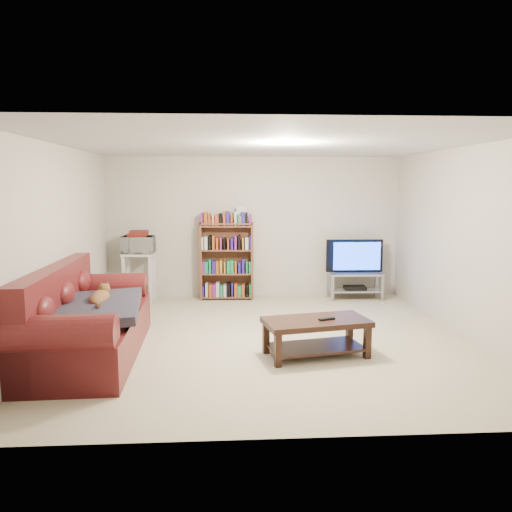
{
  "coord_description": "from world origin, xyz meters",
  "views": [
    {
      "loc": [
        -0.49,
        -6.05,
        1.91
      ],
      "look_at": [
        -0.1,
        0.4,
        1.0
      ],
      "focal_mm": 35.0,
      "sensor_mm": 36.0,
      "label": 1
    }
  ],
  "objects": [
    {
      "name": "floor",
      "position": [
        0.0,
        0.0,
        0.0
      ],
      "size": [
        5.0,
        5.0,
        0.0
      ],
      "primitive_type": "plane",
      "color": "beige",
      "rests_on": "ground"
    },
    {
      "name": "ceiling",
      "position": [
        0.0,
        0.0,
        2.4
      ],
      "size": [
        5.0,
        5.0,
        0.0
      ],
      "primitive_type": "plane",
      "rotation": [
        3.14,
        0.0,
        0.0
      ],
      "color": "white",
      "rests_on": "ground"
    },
    {
      "name": "wall_back",
      "position": [
        0.0,
        2.5,
        1.2
      ],
      "size": [
        5.0,
        0.0,
        5.0
      ],
      "primitive_type": "plane",
      "rotation": [
        1.57,
        0.0,
        0.0
      ],
      "color": "beige",
      "rests_on": "ground"
    },
    {
      "name": "wall_front",
      "position": [
        0.0,
        -2.5,
        1.2
      ],
      "size": [
        5.0,
        0.0,
        5.0
      ],
      "primitive_type": "plane",
      "rotation": [
        -1.57,
        0.0,
        0.0
      ],
      "color": "beige",
      "rests_on": "ground"
    },
    {
      "name": "wall_left",
      "position": [
        -2.5,
        0.0,
        1.2
      ],
      "size": [
        0.0,
        5.0,
        5.0
      ],
      "primitive_type": "plane",
      "rotation": [
        1.57,
        0.0,
        1.57
      ],
      "color": "beige",
      "rests_on": "ground"
    },
    {
      "name": "wall_right",
      "position": [
        2.5,
        0.0,
        1.2
      ],
      "size": [
        0.0,
        5.0,
        5.0
      ],
      "primitive_type": "plane",
      "rotation": [
        1.57,
        0.0,
        -1.57
      ],
      "color": "beige",
      "rests_on": "ground"
    },
    {
      "name": "sofa",
      "position": [
        -2.12,
        -0.49,
        0.35
      ],
      "size": [
        1.11,
        2.43,
        1.02
      ],
      "rotation": [
        0.0,
        0.0,
        0.03
      ],
      "color": "#5D1819",
      "rests_on": "floor"
    },
    {
      "name": "blanket",
      "position": [
        -1.92,
        -0.65,
        0.59
      ],
      "size": [
        1.06,
        1.3,
        0.2
      ],
      "primitive_type": "cube",
      "rotation": [
        0.05,
        -0.04,
        0.11
      ],
      "color": "#322E3A",
      "rests_on": "sofa"
    },
    {
      "name": "cat",
      "position": [
        -1.93,
        -0.43,
        0.65
      ],
      "size": [
        0.28,
        0.66,
        0.2
      ],
      "primitive_type": null,
      "rotation": [
        0.0,
        0.0,
        0.03
      ],
      "color": "brown",
      "rests_on": "sofa"
    },
    {
      "name": "coffee_table",
      "position": [
        0.52,
        -0.65,
        0.29
      ],
      "size": [
        1.25,
        0.8,
        0.42
      ],
      "rotation": [
        0.0,
        0.0,
        0.2
      ],
      "color": "black",
      "rests_on": "floor"
    },
    {
      "name": "remote",
      "position": [
        0.63,
        -0.68,
        0.43
      ],
      "size": [
        0.2,
        0.11,
        0.02
      ],
      "primitive_type": "cube",
      "rotation": [
        0.0,
        0.0,
        0.35
      ],
      "color": "black",
      "rests_on": "coffee_table"
    },
    {
      "name": "tv_stand",
      "position": [
        1.69,
        2.17,
        0.31
      ],
      "size": [
        0.91,
        0.42,
        0.45
      ],
      "rotation": [
        0.0,
        0.0,
        -0.02
      ],
      "color": "#999EA3",
      "rests_on": "floor"
    },
    {
      "name": "television",
      "position": [
        1.69,
        2.17,
        0.73
      ],
      "size": [
        0.97,
        0.15,
        0.56
      ],
      "primitive_type": "imported",
      "rotation": [
        0.0,
        0.0,
        3.12
      ],
      "color": "black",
      "rests_on": "tv_stand"
    },
    {
      "name": "dvd_player",
      "position": [
        1.69,
        2.17,
        0.19
      ],
      "size": [
        0.37,
        0.26,
        0.06
      ],
      "primitive_type": "cube",
      "rotation": [
        0.0,
        0.0,
        -0.02
      ],
      "color": "black",
      "rests_on": "tv_stand"
    },
    {
      "name": "bookshelf",
      "position": [
        -0.48,
        2.3,
        0.67
      ],
      "size": [
        0.91,
        0.32,
        1.3
      ],
      "rotation": [
        0.0,
        0.0,
        -0.04
      ],
      "color": "brown",
      "rests_on": "floor"
    },
    {
      "name": "shelf_clutter",
      "position": [
        -0.38,
        2.31,
        1.41
      ],
      "size": [
        0.67,
        0.21,
        0.28
      ],
      "rotation": [
        0.0,
        0.0,
        -0.04
      ],
      "color": "silver",
      "rests_on": "bookshelf"
    },
    {
      "name": "microwave_stand",
      "position": [
        -1.93,
        2.16,
        0.52
      ],
      "size": [
        0.53,
        0.4,
        0.82
      ],
      "rotation": [
        0.0,
        0.0,
        -0.06
      ],
      "color": "silver",
      "rests_on": "floor"
    },
    {
      "name": "microwave",
      "position": [
        -1.93,
        2.16,
        0.96
      ],
      "size": [
        0.52,
        0.37,
        0.28
      ],
      "primitive_type": "imported",
      "rotation": [
        0.0,
        0.0,
        -0.06
      ],
      "color": "silver",
      "rests_on": "microwave_stand"
    },
    {
      "name": "game_boxes",
      "position": [
        -1.93,
        2.16,
        1.12
      ],
      "size": [
        0.31,
        0.28,
        0.05
      ],
      "primitive_type": "cube",
      "rotation": [
        0.0,
        0.0,
        -0.06
      ],
      "color": "maroon",
      "rests_on": "microwave"
    }
  ]
}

